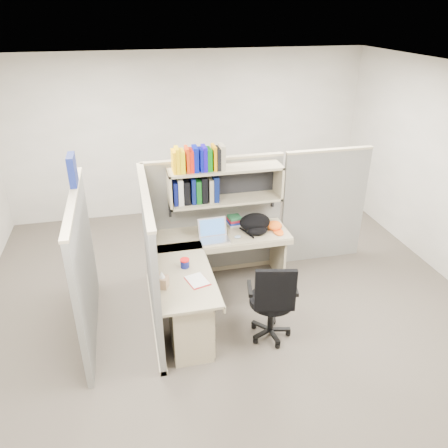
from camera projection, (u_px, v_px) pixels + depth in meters
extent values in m
plane|color=#36312A|center=(230.00, 309.00, 5.31)|extent=(6.00, 6.00, 0.00)
plane|color=#A6A295|center=(188.00, 135.00, 7.31)|extent=(6.00, 0.00, 6.00)
plane|color=white|center=(232.00, 77.00, 4.09)|extent=(6.00, 6.00, 0.00)
cube|color=#61615C|center=(214.00, 218.00, 5.73)|extent=(1.80, 0.06, 1.60)
cube|color=tan|center=(214.00, 159.00, 5.36)|extent=(1.80, 0.08, 0.03)
cube|color=#61615C|center=(151.00, 261.00, 4.77)|extent=(0.06, 1.80, 1.60)
cube|color=tan|center=(145.00, 192.00, 4.40)|extent=(0.08, 1.80, 0.03)
cube|color=#61615C|center=(84.00, 269.00, 4.63)|extent=(0.06, 1.80, 1.60)
cube|color=#61615C|center=(324.00, 207.00, 6.04)|extent=(1.20, 0.06, 1.60)
cube|color=navy|center=(72.00, 170.00, 4.48)|extent=(0.07, 0.27, 0.32)
cube|color=white|center=(150.00, 222.00, 4.72)|extent=(0.00, 0.21, 0.28)
cube|color=gray|center=(225.00, 169.00, 5.24)|extent=(1.40, 0.34, 0.03)
cube|color=gray|center=(225.00, 200.00, 5.43)|extent=(1.40, 0.34, 0.03)
cube|color=gray|center=(169.00, 189.00, 5.20)|extent=(0.03, 0.34, 0.44)
cube|color=gray|center=(278.00, 180.00, 5.47)|extent=(0.03, 0.34, 0.44)
cube|color=black|center=(222.00, 180.00, 5.47)|extent=(1.38, 0.01, 0.41)
cube|color=#FFB505|center=(173.00, 161.00, 5.03)|extent=(0.03, 0.20, 0.26)
cube|color=#FDC205|center=(177.00, 160.00, 5.04)|extent=(0.05, 0.20, 0.29)
cube|color=yellow|center=(182.00, 161.00, 5.05)|extent=(0.06, 0.20, 0.26)
cube|color=red|center=(187.00, 159.00, 5.06)|extent=(0.04, 0.20, 0.29)
cube|color=red|center=(191.00, 160.00, 5.07)|extent=(0.05, 0.20, 0.26)
cube|color=#040F8E|center=(195.00, 159.00, 5.08)|extent=(0.06, 0.20, 0.29)
cube|color=#040C8E|center=(201.00, 160.00, 5.10)|extent=(0.04, 0.20, 0.26)
cube|color=#1605AA|center=(204.00, 158.00, 5.10)|extent=(0.04, 0.20, 0.29)
cube|color=#07620C|center=(209.00, 159.00, 5.12)|extent=(0.06, 0.20, 0.26)
cube|color=orange|center=(214.00, 157.00, 5.12)|extent=(0.04, 0.20, 0.29)
cube|color=black|center=(217.00, 158.00, 5.14)|extent=(0.05, 0.20, 0.26)
cube|color=gray|center=(222.00, 157.00, 5.14)|extent=(0.06, 0.20, 0.29)
cube|color=#070D4A|center=(175.00, 192.00, 5.25)|extent=(0.05, 0.24, 0.29)
cube|color=#B9B9B9|center=(180.00, 190.00, 5.25)|extent=(0.06, 0.24, 0.32)
cube|color=black|center=(186.00, 191.00, 5.27)|extent=(0.07, 0.24, 0.29)
cube|color=#071148|center=(192.00, 189.00, 5.28)|extent=(0.05, 0.24, 0.32)
cube|color=#0A4910|center=(198.00, 190.00, 5.30)|extent=(0.06, 0.24, 0.29)
cube|color=black|center=(203.00, 188.00, 5.31)|extent=(0.07, 0.24, 0.32)
cube|color=gray|center=(210.00, 189.00, 5.33)|extent=(0.05, 0.24, 0.29)
cube|color=#071349|center=(215.00, 187.00, 5.34)|extent=(0.06, 0.24, 0.32)
cube|color=gray|center=(220.00, 235.00, 5.48)|extent=(1.74, 0.60, 0.03)
cube|color=gray|center=(184.00, 274.00, 4.70)|extent=(0.60, 1.34, 0.03)
cube|color=gray|center=(225.00, 249.00, 5.24)|extent=(1.74, 0.02, 0.07)
cube|color=gray|center=(211.00, 273.00, 4.77)|extent=(0.02, 1.34, 0.07)
cube|color=gray|center=(190.00, 322.00, 4.56)|extent=(0.40, 0.55, 0.68)
cube|color=tan|center=(209.00, 304.00, 4.51)|extent=(0.02, 0.50, 0.16)
cube|color=tan|center=(210.00, 318.00, 4.60)|extent=(0.02, 0.50, 0.16)
cube|color=tan|center=(210.00, 334.00, 4.69)|extent=(0.02, 0.50, 0.22)
cube|color=#B2B2B7|center=(210.00, 304.00, 4.52)|extent=(0.01, 0.12, 0.01)
cube|color=gray|center=(278.00, 252.00, 5.83)|extent=(0.03, 0.55, 0.70)
cylinder|color=navy|center=(185.00, 264.00, 4.77)|extent=(0.10, 0.10, 0.09)
cylinder|color=red|center=(185.00, 260.00, 4.75)|extent=(0.10, 0.10, 0.02)
ellipsoid|color=#869EBE|center=(238.00, 237.00, 5.38)|extent=(0.09, 0.07, 0.03)
cylinder|color=silver|center=(219.00, 225.00, 5.62)|extent=(0.08, 0.08, 0.09)
cylinder|color=black|center=(272.00, 300.00, 4.66)|extent=(0.48, 0.48, 0.07)
cube|color=black|center=(275.00, 291.00, 4.34)|extent=(0.42, 0.14, 0.48)
cylinder|color=black|center=(271.00, 315.00, 4.75)|extent=(0.06, 0.06, 0.41)
cylinder|color=black|center=(270.00, 332.00, 4.85)|extent=(0.46, 0.46, 0.10)
cube|color=black|center=(250.00, 288.00, 4.59)|extent=(0.10, 0.27, 0.04)
cube|color=black|center=(295.00, 288.00, 4.59)|extent=(0.10, 0.27, 0.04)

